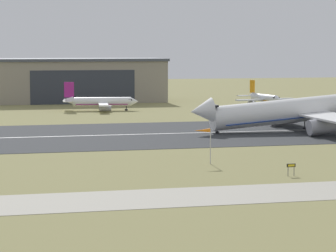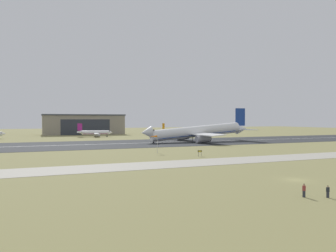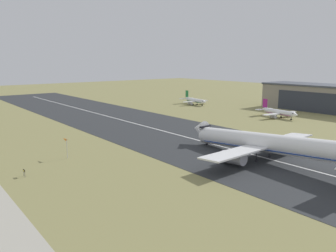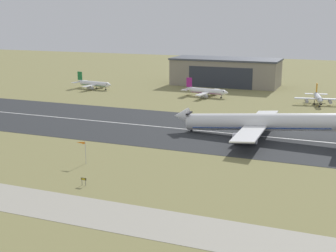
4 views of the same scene
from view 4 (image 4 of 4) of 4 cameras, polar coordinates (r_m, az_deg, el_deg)
The scene contains 11 objects.
ground_plane at distance 113.93m, azimuth -8.56°, elevation -5.56°, with size 643.96×643.96×0.00m, color olive.
runway_strip at distance 155.90m, azimuth 0.40°, elevation -0.23°, with size 403.96×49.37×0.06m, color #2B2D30.
runway_centreline at distance 155.89m, azimuth 0.40°, elevation -0.22°, with size 363.57×0.70×0.01m, color silver.
taxiway_road at distance 97.52m, azimuth -14.87°, elevation -9.17°, with size 302.97×12.19×0.05m, color #A8A393.
hangar_building at distance 253.10m, azimuth 7.04°, elevation 6.58°, with size 57.05×23.08×14.47m.
airplane_landing at distance 145.28m, azimuth 11.31°, elevation 0.41°, with size 57.74×44.14×16.46m.
airplane_parked_west at distance 206.19m, azimuth 17.84°, elevation 3.29°, with size 19.40×17.92×8.14m.
airplane_parked_centre at distance 241.97m, azimuth -9.02°, elevation 5.09°, with size 22.08×18.21×8.34m.
airplane_parked_east at distance 216.43m, azimuth 4.72°, elevation 4.23°, with size 22.20×21.79×8.32m.
windsock_pole at distance 119.95m, azimuth -10.57°, elevation -2.13°, with size 2.73×0.64×5.66m.
runway_sign at distance 105.19m, azimuth -10.25°, elevation -6.48°, with size 1.31×0.13×1.78m.
Camera 4 is at (55.20, -44.27, 36.61)m, focal length 50.00 mm.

